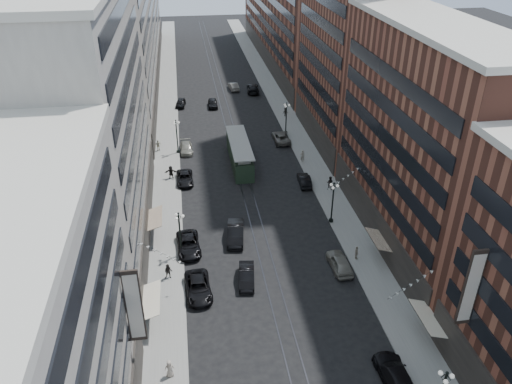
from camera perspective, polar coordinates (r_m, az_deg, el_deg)
ground at (r=85.22m, az=-2.70°, el=6.29°), size 220.00×220.00×0.00m
sidewalk_west at (r=94.15m, az=-10.11°, el=8.25°), size 4.00×180.00×0.15m
sidewalk_east at (r=95.93m, az=3.27°, el=9.08°), size 4.00×180.00×0.15m
rail_west at (r=94.38m, az=-3.79°, el=8.66°), size 0.12×180.00×0.02m
rail_east at (r=94.49m, az=-2.94°, el=8.71°), size 0.12×180.00×0.02m
building_west_mid at (r=55.35m, az=-17.79°, el=7.18°), size 8.00×36.00×28.00m
building_west_far at (r=116.06m, az=-13.76°, el=18.62°), size 8.00×90.00×26.00m
building_east_mid at (r=56.46m, az=18.23°, el=5.33°), size 8.00×30.00×24.00m
building_east_tower at (r=78.86m, az=10.42°, el=19.90°), size 8.00×26.00×42.00m
building_east_far at (r=127.14m, az=2.93°, el=19.84°), size 8.00×72.00×24.00m
lamppost_sw_far at (r=55.25m, az=-8.69°, el=-4.58°), size 1.03×1.14×5.52m
lamppost_sw_mid at (r=79.07m, az=-9.04°, el=6.44°), size 1.03×1.14×5.52m
lamppost_se_far at (r=60.97m, az=8.76°, el=-1.02°), size 1.03×1.14×5.52m
lamppost_se_mid at (r=85.37m, az=3.47°, el=8.55°), size 1.03×1.14×5.52m
streetcar at (r=75.33m, az=-1.89°, el=4.40°), size 2.89×13.08×3.62m
car_2 at (r=57.28m, az=-7.72°, el=-5.97°), size 2.85×5.63×1.53m
car_3 at (r=44.76m, az=15.64°, el=-19.54°), size 2.34×5.68×1.64m
car_4 at (r=54.79m, az=9.54°, el=-7.95°), size 2.04×4.84×1.64m
car_5 at (r=52.40m, az=-1.09°, el=-9.59°), size 2.13×4.68×1.49m
pedestrian_1 at (r=44.11m, az=-9.84°, el=-19.26°), size 0.82×0.45×1.67m
pedestrian_2 at (r=53.32m, az=-9.98°, el=-8.94°), size 0.90×0.58×1.74m
pedestrian_4 at (r=56.35m, az=11.41°, el=-6.80°), size 0.53×0.97×1.59m
car_7 at (r=71.17m, az=-8.14°, el=1.59°), size 2.32×4.95×1.37m
car_8 at (r=80.30m, az=-7.99°, el=5.02°), size 2.02×4.79×1.38m
car_9 at (r=99.82m, az=-8.62°, el=10.03°), size 2.29×4.48×1.46m
car_10 at (r=70.19m, az=5.55°, el=1.37°), size 1.73×4.40×1.43m
car_11 at (r=83.29m, az=2.90°, el=6.27°), size 2.58×5.51×1.52m
car_12 at (r=106.92m, az=-0.37°, el=11.79°), size 3.01×6.20×1.74m
car_13 at (r=98.84m, az=-4.97°, el=10.07°), size 1.90×4.52×1.52m
car_14 at (r=108.54m, az=-2.58°, el=11.98°), size 2.11×4.78×1.53m
pedestrian_5 at (r=72.16m, az=-9.70°, el=2.25°), size 1.79×0.60×1.91m
pedestrian_6 at (r=81.01m, az=-11.11°, el=5.25°), size 1.17×0.89×1.81m
pedestrian_7 at (r=69.08m, az=8.43°, el=1.05°), size 1.07×0.89×1.94m
pedestrian_8 at (r=76.34m, az=5.32°, el=4.14°), size 0.72×0.52×1.85m
pedestrian_9 at (r=93.56m, az=3.37°, el=9.11°), size 1.13×0.70×1.63m
car_extra_0 at (r=51.35m, az=-6.62°, el=-10.78°), size 2.83×5.57×1.51m
car_extra_1 at (r=58.46m, az=-2.36°, el=-4.71°), size 2.55×5.56×1.77m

